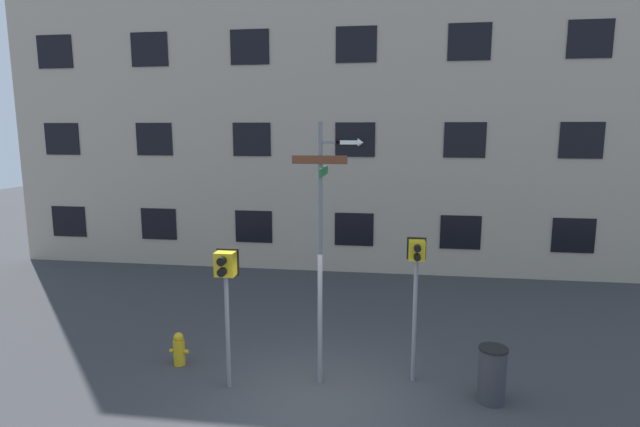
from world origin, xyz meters
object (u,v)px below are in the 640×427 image
object	(u,v)px
street_sign_pole	(323,235)
trash_bin	(492,375)
pedestrian_signal_left	(226,279)
pedestrian_signal_right	(416,273)
fire_hydrant	(179,349)

from	to	relation	value
street_sign_pole	trash_bin	size ratio (longest dim) A/B	4.84
pedestrian_signal_left	pedestrian_signal_right	bearing A→B (deg)	12.26
street_sign_pole	trash_bin	xyz separation A→B (m)	(3.01, -0.23, -2.35)
fire_hydrant	trash_bin	size ratio (longest dim) A/B	0.68
pedestrian_signal_right	trash_bin	xyz separation A→B (m)	(1.33, -0.56, -1.63)
street_sign_pole	pedestrian_signal_right	world-z (taller)	street_sign_pole
pedestrian_signal_left	pedestrian_signal_right	world-z (taller)	pedestrian_signal_right
pedestrian_signal_left	pedestrian_signal_right	xyz separation A→B (m)	(3.39, 0.74, 0.05)
street_sign_pole	trash_bin	world-z (taller)	street_sign_pole
trash_bin	pedestrian_signal_right	bearing A→B (deg)	157.11
pedestrian_signal_left	pedestrian_signal_right	distance (m)	3.47
pedestrian_signal_right	fire_hydrant	distance (m)	5.01
pedestrian_signal_right	trash_bin	distance (m)	2.18
street_sign_pole	fire_hydrant	distance (m)	3.93
pedestrian_signal_right	pedestrian_signal_left	bearing A→B (deg)	-167.74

